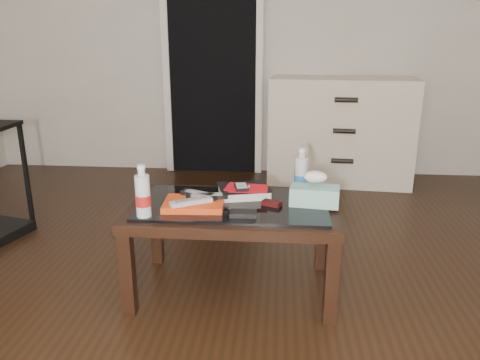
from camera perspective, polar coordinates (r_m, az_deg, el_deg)
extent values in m
plane|color=black|center=(2.20, -1.56, -17.10)|extent=(5.00, 5.00, 0.00)
plane|color=beige|center=(4.31, 2.20, 18.71)|extent=(5.00, 0.00, 5.00)
cube|color=black|center=(4.32, -3.34, 14.05)|extent=(0.80, 0.05, 2.00)
cube|color=silver|center=(4.37, -9.02, 13.91)|extent=(0.06, 0.04, 2.04)
cube|color=silver|center=(4.25, 2.38, 14.01)|extent=(0.06, 0.04, 2.04)
cube|color=black|center=(2.23, -13.54, -11.03)|extent=(0.06, 0.06, 0.40)
cube|color=black|center=(2.14, 11.09, -12.14)|extent=(0.06, 0.06, 0.40)
cube|color=black|center=(2.68, -10.12, -5.85)|extent=(0.06, 0.06, 0.40)
cube|color=black|center=(2.61, 9.95, -6.54)|extent=(0.06, 0.06, 0.40)
cube|color=black|center=(2.28, -0.83, -3.71)|extent=(1.00, 0.60, 0.05)
cube|color=black|center=(2.27, -0.83, -2.97)|extent=(0.90, 0.50, 0.01)
cube|color=beige|center=(4.14, 12.09, 5.88)|extent=(1.23, 0.59, 0.90)
cylinder|color=black|center=(3.93, 12.35, 2.28)|extent=(0.18, 0.05, 0.04)
cylinder|color=black|center=(3.88, 12.58, 5.85)|extent=(0.18, 0.05, 0.04)
cylinder|color=black|center=(3.84, 12.83, 9.50)|extent=(0.18, 0.05, 0.04)
cube|color=black|center=(3.44, -24.62, 0.63)|extent=(0.03, 0.03, 0.70)
cube|color=red|center=(2.22, -5.64, -2.91)|extent=(0.29, 0.23, 0.03)
cube|color=#ADACB1|center=(2.18, -5.99, -2.60)|extent=(0.20, 0.15, 0.02)
cube|color=black|center=(2.24, -4.10, -1.99)|extent=(0.21, 0.09, 0.02)
cube|color=black|center=(2.27, -4.93, -1.75)|extent=(0.20, 0.12, 0.02)
cube|color=black|center=(2.37, 0.50, -1.36)|extent=(0.29, 0.25, 0.05)
cube|color=red|center=(2.34, 0.59, -0.90)|extent=(0.21, 0.16, 0.01)
cube|color=black|center=(2.32, 0.17, -0.82)|extent=(0.08, 0.11, 0.02)
cube|color=black|center=(2.24, 3.89, -2.84)|extent=(0.10, 0.08, 0.02)
cube|color=black|center=(2.11, 0.39, -4.12)|extent=(0.12, 0.07, 0.02)
cylinder|color=silver|center=(2.11, -11.79, -1.32)|extent=(0.08, 0.08, 0.24)
cylinder|color=#B8BFC4|center=(2.39, 7.46, 1.10)|extent=(0.07, 0.07, 0.24)
cube|color=teal|center=(2.26, 9.07, -1.90)|extent=(0.24, 0.15, 0.09)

